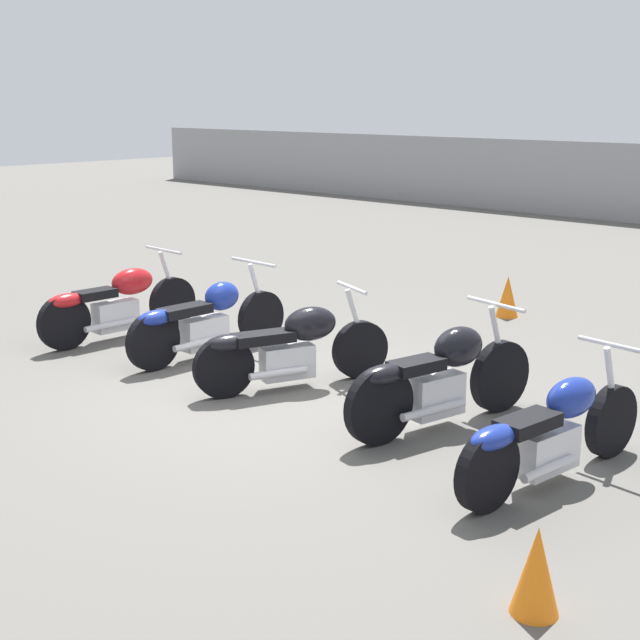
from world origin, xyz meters
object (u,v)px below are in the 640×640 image
Objects in this scene: motorcycle_slot_4 at (551,432)px; traffic_cone_far at (536,570)px; motorcycle_slot_0 at (118,303)px; motorcycle_slot_1 at (206,320)px; motorcycle_slot_2 at (291,346)px; traffic_cone_near at (507,296)px; motorcycle_slot_3 at (441,377)px.

traffic_cone_far is at bearing -56.56° from motorcycle_slot_4.
motorcycle_slot_1 is at bearing 10.74° from motorcycle_slot_0.
motorcycle_slot_2 is at bearing 153.93° from traffic_cone_far.
motorcycle_slot_1 is at bearing -109.34° from traffic_cone_near.
motorcycle_slot_3 is at bearing 136.60° from traffic_cone_far.
motorcycle_slot_0 is at bearing -123.59° from traffic_cone_near.
motorcycle_slot_0 is 2.78m from motorcycle_slot_2.
motorcycle_slot_1 is 5.55m from traffic_cone_far.
motorcycle_slot_0 reaches higher than motorcycle_slot_1.
motorcycle_slot_2 is at bearing -164.70° from motorcycle_slot_3.
traffic_cone_near is at bearing 123.32° from traffic_cone_far.
motorcycle_slot_1 is (1.35, 0.21, -0.01)m from motorcycle_slot_0.
motorcycle_slot_2 is at bearing -178.95° from motorcycle_slot_4.
motorcycle_slot_0 is at bearing -175.48° from motorcycle_slot_4.
motorcycle_slot_3 reaches higher than motorcycle_slot_0.
motorcycle_slot_3 is 0.97× the size of motorcycle_slot_4.
motorcycle_slot_1 is 3.92× the size of traffic_cone_near.
motorcycle_slot_0 is 4.47m from motorcycle_slot_3.
motorcycle_slot_2 is 4.19m from traffic_cone_far.
traffic_cone_near is at bearing 72.19° from motorcycle_slot_1.
motorcycle_slot_0 is 1.08× the size of motorcycle_slot_2.
motorcycle_slot_0 is 5.73m from motorcycle_slot_4.
motorcycle_slot_3 is (3.11, 0.01, 0.04)m from motorcycle_slot_1.
motorcycle_slot_3 is (4.47, 0.22, 0.02)m from motorcycle_slot_0.
traffic_cone_far is at bearing -13.07° from motorcycle_slot_0.
motorcycle_slot_2 is at bearing -89.04° from traffic_cone_near.
motorcycle_slot_1 is 1.04× the size of motorcycle_slot_3.
motorcycle_slot_0 is 3.92× the size of traffic_cone_near.
traffic_cone_far is at bearing -19.10° from motorcycle_slot_1.
motorcycle_slot_4 is at bearing 117.27° from traffic_cone_far.
motorcycle_slot_2 reaches higher than traffic_cone_near.
motorcycle_slot_4 is (5.73, -0.17, -0.03)m from motorcycle_slot_0.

